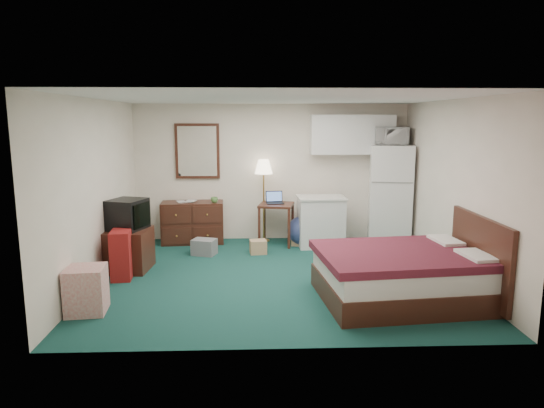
{
  "coord_description": "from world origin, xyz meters",
  "views": [
    {
      "loc": [
        -0.33,
        -6.68,
        2.22
      ],
      "look_at": [
        -0.06,
        0.31,
        1.0
      ],
      "focal_mm": 32.0,
      "sensor_mm": 36.0,
      "label": 1
    }
  ],
  "objects_px": {
    "floor_lamp": "(264,201)",
    "suitcase": "(122,255)",
    "dresser": "(193,222)",
    "tv_stand": "(128,250)",
    "desk": "(276,224)",
    "fridge": "(390,194)",
    "bed": "(400,276)",
    "kitchen_counter": "(321,222)"
  },
  "relations": [
    {
      "from": "bed",
      "to": "suitcase",
      "type": "xyz_separation_m",
      "value": [
        -3.67,
        0.97,
        0.04
      ]
    },
    {
      "from": "fridge",
      "to": "dresser",
      "type": "bearing_deg",
      "value": -170.76
    },
    {
      "from": "dresser",
      "to": "bed",
      "type": "relative_size",
      "value": 0.57
    },
    {
      "from": "kitchen_counter",
      "to": "bed",
      "type": "bearing_deg",
      "value": -78.05
    },
    {
      "from": "kitchen_counter",
      "to": "suitcase",
      "type": "bearing_deg",
      "value": -152.75
    },
    {
      "from": "bed",
      "to": "suitcase",
      "type": "bearing_deg",
      "value": 159.27
    },
    {
      "from": "dresser",
      "to": "desk",
      "type": "relative_size",
      "value": 1.49
    },
    {
      "from": "kitchen_counter",
      "to": "bed",
      "type": "relative_size",
      "value": 0.45
    },
    {
      "from": "kitchen_counter",
      "to": "bed",
      "type": "distance_m",
      "value": 2.71
    },
    {
      "from": "floor_lamp",
      "to": "kitchen_counter",
      "type": "relative_size",
      "value": 1.76
    },
    {
      "from": "dresser",
      "to": "kitchen_counter",
      "type": "xyz_separation_m",
      "value": [
        2.29,
        -0.33,
        0.05
      ]
    },
    {
      "from": "desk",
      "to": "bed",
      "type": "bearing_deg",
      "value": -51.74
    },
    {
      "from": "kitchen_counter",
      "to": "desk",
      "type": "bearing_deg",
      "value": 168.16
    },
    {
      "from": "floor_lamp",
      "to": "tv_stand",
      "type": "distance_m",
      "value": 2.68
    },
    {
      "from": "dresser",
      "to": "kitchen_counter",
      "type": "height_order",
      "value": "kitchen_counter"
    },
    {
      "from": "floor_lamp",
      "to": "desk",
      "type": "relative_size",
      "value": 2.04
    },
    {
      "from": "dresser",
      "to": "desk",
      "type": "bearing_deg",
      "value": -10.72
    },
    {
      "from": "floor_lamp",
      "to": "kitchen_counter",
      "type": "height_order",
      "value": "floor_lamp"
    },
    {
      "from": "desk",
      "to": "bed",
      "type": "distance_m",
      "value": 3.12
    },
    {
      "from": "dresser",
      "to": "fridge",
      "type": "bearing_deg",
      "value": -5.21
    },
    {
      "from": "dresser",
      "to": "desk",
      "type": "xyz_separation_m",
      "value": [
        1.51,
        -0.19,
        -0.01
      ]
    },
    {
      "from": "desk",
      "to": "tv_stand",
      "type": "distance_m",
      "value": 2.67
    },
    {
      "from": "kitchen_counter",
      "to": "fridge",
      "type": "height_order",
      "value": "fridge"
    },
    {
      "from": "bed",
      "to": "suitcase",
      "type": "relative_size",
      "value": 2.79
    },
    {
      "from": "dresser",
      "to": "fridge",
      "type": "relative_size",
      "value": 0.62
    },
    {
      "from": "fridge",
      "to": "suitcase",
      "type": "relative_size",
      "value": 2.57
    },
    {
      "from": "floor_lamp",
      "to": "suitcase",
      "type": "bearing_deg",
      "value": -134.68
    },
    {
      "from": "floor_lamp",
      "to": "bed",
      "type": "relative_size",
      "value": 0.78
    },
    {
      "from": "desk",
      "to": "tv_stand",
      "type": "height_order",
      "value": "desk"
    },
    {
      "from": "dresser",
      "to": "suitcase",
      "type": "bearing_deg",
      "value": -114.25
    },
    {
      "from": "desk",
      "to": "fridge",
      "type": "relative_size",
      "value": 0.42
    },
    {
      "from": "desk",
      "to": "floor_lamp",
      "type": "bearing_deg",
      "value": 141.46
    },
    {
      "from": "bed",
      "to": "suitcase",
      "type": "height_order",
      "value": "suitcase"
    },
    {
      "from": "dresser",
      "to": "desk",
      "type": "distance_m",
      "value": 1.52
    },
    {
      "from": "tv_stand",
      "to": "suitcase",
      "type": "relative_size",
      "value": 0.97
    },
    {
      "from": "dresser",
      "to": "floor_lamp",
      "type": "height_order",
      "value": "floor_lamp"
    },
    {
      "from": "dresser",
      "to": "floor_lamp",
      "type": "xyz_separation_m",
      "value": [
        1.29,
        0.07,
        0.38
      ]
    },
    {
      "from": "dresser",
      "to": "tv_stand",
      "type": "relative_size",
      "value": 1.65
    },
    {
      "from": "tv_stand",
      "to": "fridge",
      "type": "bearing_deg",
      "value": 23.57
    },
    {
      "from": "tv_stand",
      "to": "suitcase",
      "type": "bearing_deg",
      "value": -83.96
    },
    {
      "from": "floor_lamp",
      "to": "suitcase",
      "type": "distance_m",
      "value": 2.94
    },
    {
      "from": "suitcase",
      "to": "desk",
      "type": "bearing_deg",
      "value": 32.68
    }
  ]
}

